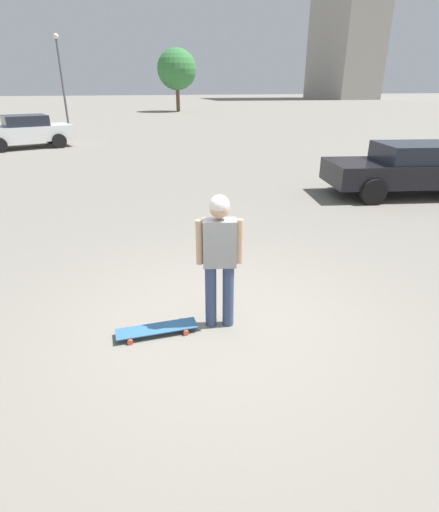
{
  "coord_description": "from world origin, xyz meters",
  "views": [
    {
      "loc": [
        -4.06,
        1.1,
        2.74
      ],
      "look_at": [
        0.0,
        0.0,
        0.92
      ],
      "focal_mm": 28.0,
      "sensor_mm": 36.0,
      "label": 1
    }
  ],
  "objects": [
    {
      "name": "ground_plane",
      "position": [
        0.0,
        0.0,
        0.0
      ],
      "size": [
        220.0,
        220.0,
        0.0
      ],
      "primitive_type": "plane",
      "color": "gray"
    },
    {
      "name": "person",
      "position": [
        0.0,
        0.0,
        0.98
      ],
      "size": [
        0.27,
        0.53,
        1.64
      ],
      "rotation": [
        0.0,
        0.0,
        -1.78
      ],
      "color": "#38476B",
      "rests_on": "ground_plane"
    },
    {
      "name": "skateboard",
      "position": [
        0.0,
        0.77,
        0.07
      ],
      "size": [
        0.32,
        0.96,
        0.08
      ],
      "rotation": [
        0.0,
        0.0,
        1.59
      ],
      "color": "#336693",
      "rests_on": "ground_plane"
    },
    {
      "name": "car_parked_near",
      "position": [
        4.79,
        -6.52,
        0.7
      ],
      "size": [
        2.5,
        4.53,
        1.34
      ],
      "rotation": [
        0.0,
        0.0,
        1.39
      ],
      "color": "black",
      "rests_on": "ground_plane"
    },
    {
      "name": "car_parked_far",
      "position": [
        16.7,
        4.74,
        0.75
      ],
      "size": [
        3.01,
        4.39,
        1.44
      ],
      "rotation": [
        0.0,
        0.0,
        1.89
      ],
      "color": "silver",
      "rests_on": "ground_plane"
    },
    {
      "name": "tree_distant",
      "position": [
        41.23,
        -6.56,
        4.13
      ],
      "size": [
        4.07,
        4.07,
        6.18
      ],
      "color": "brown",
      "rests_on": "ground_plane"
    },
    {
      "name": "lamp_post",
      "position": [
        21.18,
        3.19,
        3.07
      ],
      "size": [
        0.28,
        0.28,
        5.18
      ],
      "color": "#59595E",
      "rests_on": "ground_plane"
    }
  ]
}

